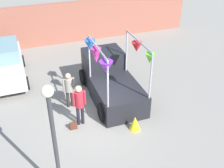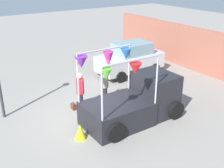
# 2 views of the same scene
# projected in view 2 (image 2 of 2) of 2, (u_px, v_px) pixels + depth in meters

# --- Properties ---
(ground_plane) EXTENTS (60.00, 60.00, 0.00)m
(ground_plane) POSITION_uv_depth(u_px,v_px,m) (92.00, 116.00, 12.08)
(ground_plane) COLOR gray
(vendor_truck) EXTENTS (2.38, 4.13, 3.00)m
(vendor_truck) POSITION_uv_depth(u_px,v_px,m) (137.00, 100.00, 11.63)
(vendor_truck) COLOR black
(vendor_truck) RESTS_ON ground
(parked_car) EXTENTS (1.88, 4.00, 1.88)m
(parked_car) POSITION_uv_depth(u_px,v_px,m) (130.00, 59.00, 16.58)
(parked_car) COLOR #B7B7BC
(parked_car) RESTS_ON ground
(person_customer) EXTENTS (0.53, 0.34, 1.80)m
(person_customer) POSITION_uv_depth(u_px,v_px,m) (80.00, 88.00, 12.08)
(person_customer) COLOR black
(person_customer) RESTS_ON ground
(person_vendor) EXTENTS (0.53, 0.34, 1.66)m
(person_vendor) POSITION_uv_depth(u_px,v_px,m) (105.00, 83.00, 12.90)
(person_vendor) COLOR #2D2823
(person_vendor) RESTS_ON ground
(handbag) EXTENTS (0.28, 0.16, 0.28)m
(handbag) POSITION_uv_depth(u_px,v_px,m) (73.00, 106.00, 12.61)
(handbag) COLOR #592D1E
(handbag) RESTS_ON ground
(brick_boundary_wall) EXTENTS (18.00, 0.36, 2.60)m
(brick_boundary_wall) POSITION_uv_depth(u_px,v_px,m) (219.00, 56.00, 15.85)
(brick_boundary_wall) COLOR #9E5947
(brick_boundary_wall) RESTS_ON ground
(folded_kite_bundle_sunflower) EXTENTS (0.56, 0.56, 0.60)m
(folded_kite_bundle_sunflower) POSITION_uv_depth(u_px,v_px,m) (80.00, 132.00, 10.37)
(folded_kite_bundle_sunflower) COLOR yellow
(folded_kite_bundle_sunflower) RESTS_ON ground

